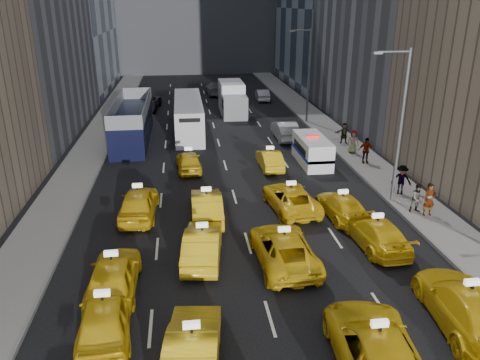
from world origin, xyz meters
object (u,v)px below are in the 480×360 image
object	(u,v)px
city_bus	(188,116)
pedestrian_0	(429,200)
box_truck	(232,99)
double_decker	(132,121)
nypd_van	(312,151)

from	to	relation	value
city_bus	pedestrian_0	distance (m)	23.93
box_truck	pedestrian_0	size ratio (longest dim) A/B	3.91
double_decker	pedestrian_0	distance (m)	25.19
double_decker	pedestrian_0	size ratio (longest dim) A/B	6.38
double_decker	city_bus	world-z (taller)	double_decker
box_truck	double_decker	bearing A→B (deg)	-142.43
double_decker	city_bus	xyz separation A→B (m)	(4.84, 2.23, -0.24)
city_bus	box_truck	xyz separation A→B (m)	(4.80, 6.94, 0.13)
nypd_van	box_truck	distance (m)	17.65
double_decker	pedestrian_0	xyz separation A→B (m)	(17.61, -18.00, -0.63)
city_bus	nypd_van	bearing A→B (deg)	-43.20
city_bus	box_truck	bearing A→B (deg)	61.14
double_decker	box_truck	distance (m)	13.30
double_decker	pedestrian_0	bearing A→B (deg)	-47.62
double_decker	city_bus	size ratio (longest dim) A/B	1.02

